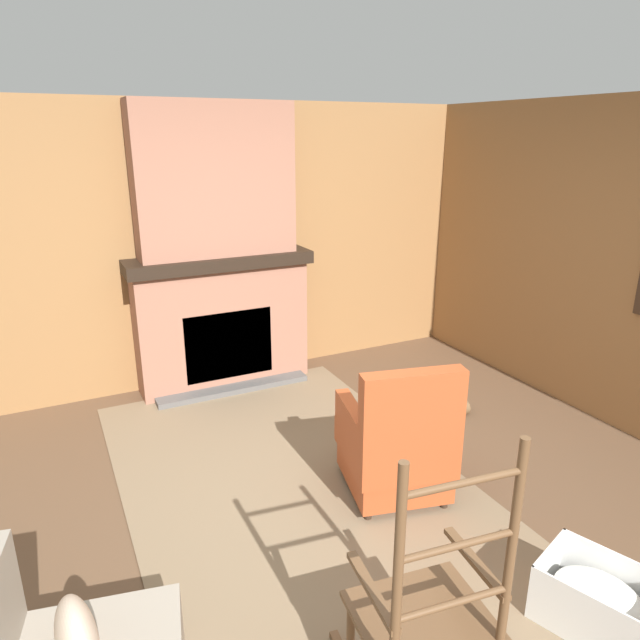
# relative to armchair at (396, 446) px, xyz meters

# --- Properties ---
(ground_plane) EXTENTS (14.00, 14.00, 0.00)m
(ground_plane) POSITION_rel_armchair_xyz_m (0.17, -0.46, -0.35)
(ground_plane) COLOR brown
(wood_panel_wall_left) EXTENTS (0.06, 5.72, 2.55)m
(wood_panel_wall_left) POSITION_rel_armchair_xyz_m (-2.42, -0.46, 0.92)
(wood_panel_wall_left) COLOR olive
(wood_panel_wall_left) RESTS_ON ground
(fireplace_hearth) EXTENTS (0.57, 1.66, 1.24)m
(fireplace_hearth) POSITION_rel_armchair_xyz_m (-2.20, -0.46, 0.26)
(fireplace_hearth) COLOR #93604C
(fireplace_hearth) RESTS_ON ground
(chimney_breast) EXTENTS (0.32, 1.37, 1.29)m
(chimney_breast) POSITION_rel_armchair_xyz_m (-2.21, -0.46, 1.53)
(chimney_breast) COLOR #93604C
(chimney_breast) RESTS_ON fireplace_hearth
(area_rug) EXTENTS (3.62, 2.16, 0.01)m
(area_rug) POSITION_rel_armchair_xyz_m (-0.31, -0.55, -0.35)
(area_rug) COLOR #7A664C
(area_rug) RESTS_ON ground
(armchair) EXTENTS (0.79, 0.77, 0.96)m
(armchair) POSITION_rel_armchair_xyz_m (0.00, 0.00, 0.00)
(armchair) COLOR #A84723
(armchair) RESTS_ON ground
(rocking_chair) EXTENTS (0.85, 0.58, 1.30)m
(rocking_chair) POSITION_rel_armchair_xyz_m (1.30, -0.72, 0.08)
(rocking_chair) COLOR brown
(rocking_chair) RESTS_ON ground
(firewood_stack) EXTENTS (0.40, 0.43, 0.13)m
(firewood_stack) POSITION_rel_armchair_xyz_m (-0.82, 0.97, -0.29)
(firewood_stack) COLOR brown
(firewood_stack) RESTS_ON ground
(laundry_basket) EXTENTS (0.62, 0.53, 0.31)m
(laundry_basket) POSITION_rel_armchair_xyz_m (1.32, 0.27, -0.20)
(laundry_basket) COLOR white
(laundry_basket) RESTS_ON ground
(oil_lamp_vase) EXTENTS (0.12, 0.12, 0.31)m
(oil_lamp_vase) POSITION_rel_armchair_xyz_m (-2.24, -0.93, 0.99)
(oil_lamp_vase) COLOR silver
(oil_lamp_vase) RESTS_ON fireplace_hearth
(storage_case) EXTENTS (0.15, 0.27, 0.15)m
(storage_case) POSITION_rel_armchair_xyz_m (-2.24, -0.24, 0.96)
(storage_case) COLOR gray
(storage_case) RESTS_ON fireplace_hearth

